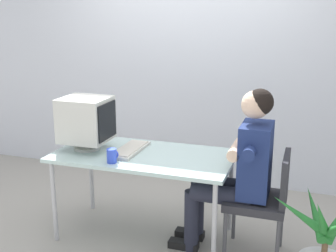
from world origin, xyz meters
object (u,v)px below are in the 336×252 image
at_px(potted_plant, 324,252).
at_px(desk_mug, 112,156).
at_px(keyboard, 130,149).
at_px(crt_monitor, 86,120).
at_px(office_chair, 264,197).
at_px(desk, 144,160).
at_px(person_seated, 239,166).

bearing_deg(potted_plant, desk_mug, 178.57).
bearing_deg(keyboard, desk_mug, -94.00).
height_order(crt_monitor, office_chair, crt_monitor).
bearing_deg(desk, office_chair, -0.87).
height_order(keyboard, desk_mug, desk_mug).
height_order(crt_monitor, person_seated, person_seated).
xyz_separation_m(office_chair, potted_plant, (0.44, -0.29, -0.21)).
relative_size(keyboard, office_chair, 0.57).
relative_size(office_chair, person_seated, 0.64).
height_order(keyboard, person_seated, person_seated).
bearing_deg(person_seated, crt_monitor, -179.51).
distance_m(office_chair, potted_plant, 0.57).
xyz_separation_m(keyboard, desk_mug, (-0.02, -0.29, 0.04)).
relative_size(crt_monitor, office_chair, 0.52).
height_order(person_seated, desk_mug, person_seated).
bearing_deg(desk, desk_mug, -119.89).
distance_m(desk, person_seated, 0.77).
distance_m(crt_monitor, person_seated, 1.28).
xyz_separation_m(keyboard, potted_plant, (1.54, -0.33, -0.46)).
bearing_deg(desk_mug, potted_plant, -1.43).
height_order(keyboard, office_chair, office_chair).
height_order(potted_plant, desk_mug, desk_mug).
bearing_deg(crt_monitor, potted_plant, -8.31).
distance_m(person_seated, desk_mug, 0.95).
bearing_deg(office_chair, desk, 179.13).
xyz_separation_m(crt_monitor, potted_plant, (1.90, -0.28, -0.69)).
distance_m(office_chair, person_seated, 0.30).
height_order(office_chair, desk_mug, office_chair).
bearing_deg(desk_mug, crt_monitor, 144.87).
xyz_separation_m(keyboard, office_chair, (1.10, -0.04, -0.24)).
relative_size(desk, office_chair, 1.73).
relative_size(desk, keyboard, 3.02).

